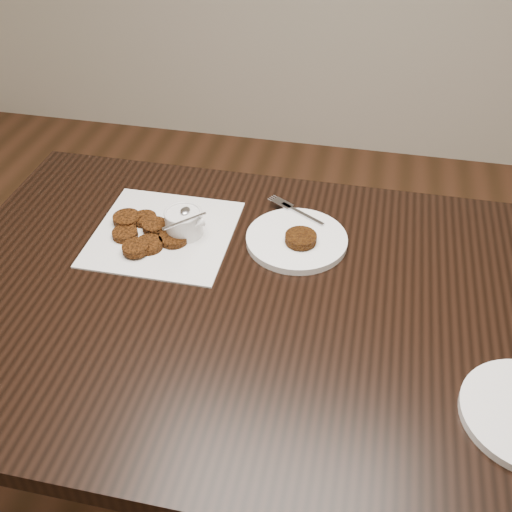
{
  "coord_description": "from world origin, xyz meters",
  "views": [
    {
      "loc": [
        0.17,
        -0.81,
        1.56
      ],
      "look_at": [
        -0.03,
        0.09,
        0.8
      ],
      "focal_mm": 42.36,
      "sensor_mm": 36.0,
      "label": 1
    }
  ],
  "objects_px": {
    "sauce_ramekin": "(183,211)",
    "napkin": "(164,233)",
    "table": "(272,417)",
    "plate_with_patty": "(297,237)"
  },
  "relations": [
    {
      "from": "table",
      "to": "plate_with_patty",
      "type": "bearing_deg",
      "value": 86.52
    },
    {
      "from": "sauce_ramekin",
      "to": "plate_with_patty",
      "type": "relative_size",
      "value": 0.53
    },
    {
      "from": "napkin",
      "to": "sauce_ramekin",
      "type": "xyz_separation_m",
      "value": [
        0.05,
        0.01,
        0.06
      ]
    },
    {
      "from": "sauce_ramekin",
      "to": "napkin",
      "type": "bearing_deg",
      "value": -168.48
    },
    {
      "from": "plate_with_patty",
      "to": "table",
      "type": "bearing_deg",
      "value": -93.48
    },
    {
      "from": "napkin",
      "to": "plate_with_patty",
      "type": "distance_m",
      "value": 0.29
    },
    {
      "from": "table",
      "to": "sauce_ramekin",
      "type": "bearing_deg",
      "value": 144.59
    },
    {
      "from": "napkin",
      "to": "sauce_ramekin",
      "type": "distance_m",
      "value": 0.08
    },
    {
      "from": "table",
      "to": "napkin",
      "type": "relative_size",
      "value": 4.61
    },
    {
      "from": "table",
      "to": "plate_with_patty",
      "type": "relative_size",
      "value": 6.31
    }
  ]
}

